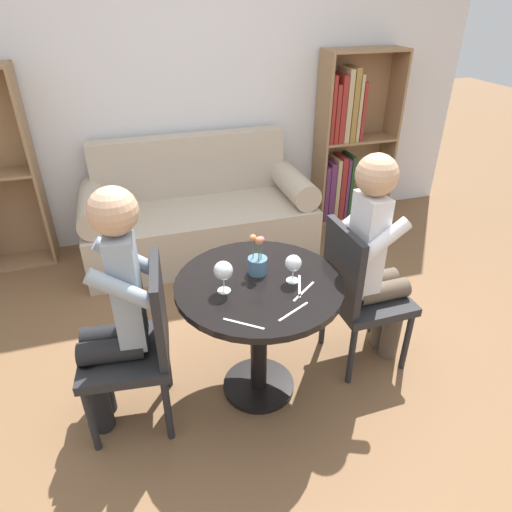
# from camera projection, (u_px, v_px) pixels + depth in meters

# --- Properties ---
(ground_plane) EXTENTS (16.00, 16.00, 0.00)m
(ground_plane) POSITION_uv_depth(u_px,v_px,m) (259.00, 386.00, 2.60)
(ground_plane) COLOR brown
(back_wall) EXTENTS (5.20, 0.05, 2.70)m
(back_wall) POSITION_uv_depth(u_px,v_px,m) (180.00, 76.00, 3.61)
(back_wall) COLOR silver
(back_wall) RESTS_ON ground_plane
(round_table) EXTENTS (0.83, 0.83, 0.72)m
(round_table) POSITION_uv_depth(u_px,v_px,m) (259.00, 309.00, 2.32)
(round_table) COLOR black
(round_table) RESTS_ON ground_plane
(couch) EXTENTS (1.83, 0.80, 0.92)m
(couch) POSITION_uv_depth(u_px,v_px,m) (199.00, 217.00, 3.79)
(couch) COLOR #B7A893
(couch) RESTS_ON ground_plane
(bookshelf_right) EXTENTS (0.72, 0.28, 1.52)m
(bookshelf_right) POSITION_uv_depth(u_px,v_px,m) (345.00, 143.00, 4.16)
(bookshelf_right) COLOR #93704C
(bookshelf_right) RESTS_ON ground_plane
(chair_left) EXTENTS (0.47, 0.47, 0.90)m
(chair_left) POSITION_uv_depth(u_px,v_px,m) (139.00, 342.00, 2.19)
(chair_left) COLOR #232326
(chair_left) RESTS_ON ground_plane
(chair_right) EXTENTS (0.43, 0.43, 0.90)m
(chair_right) POSITION_uv_depth(u_px,v_px,m) (358.00, 291.00, 2.55)
(chair_right) COLOR #232326
(chair_right) RESTS_ON ground_plane
(person_left) EXTENTS (0.44, 0.37, 1.29)m
(person_left) POSITION_uv_depth(u_px,v_px,m) (114.00, 310.00, 2.09)
(person_left) COLOR black
(person_left) RESTS_ON ground_plane
(person_right) EXTENTS (0.42, 0.35, 1.28)m
(person_right) POSITION_uv_depth(u_px,v_px,m) (376.00, 258.00, 2.48)
(person_right) COLOR brown
(person_right) RESTS_ON ground_plane
(wine_glass_left) EXTENTS (0.09, 0.09, 0.16)m
(wine_glass_left) POSITION_uv_depth(u_px,v_px,m) (223.00, 271.00, 2.11)
(wine_glass_left) COLOR white
(wine_glass_left) RESTS_ON round_table
(wine_glass_right) EXTENTS (0.08, 0.08, 0.14)m
(wine_glass_right) POSITION_uv_depth(u_px,v_px,m) (293.00, 264.00, 2.19)
(wine_glass_right) COLOR white
(wine_glass_right) RESTS_ON round_table
(flower_vase) EXTENTS (0.10, 0.10, 0.21)m
(flower_vase) POSITION_uv_depth(u_px,v_px,m) (258.00, 261.00, 2.27)
(flower_vase) COLOR slate
(flower_vase) RESTS_ON round_table
(knife_left_setting) EXTENTS (0.16, 0.13, 0.00)m
(knife_left_setting) POSITION_uv_depth(u_px,v_px,m) (304.00, 291.00, 2.16)
(knife_left_setting) COLOR silver
(knife_left_setting) RESTS_ON round_table
(fork_left_setting) EXTENTS (0.08, 0.18, 0.00)m
(fork_left_setting) POSITION_uv_depth(u_px,v_px,m) (300.00, 286.00, 2.20)
(fork_left_setting) COLOR silver
(fork_left_setting) RESTS_ON round_table
(knife_right_setting) EXTENTS (0.16, 0.13, 0.00)m
(knife_right_setting) POSITION_uv_depth(u_px,v_px,m) (244.00, 324.00, 1.95)
(knife_right_setting) COLOR silver
(knife_right_setting) RESTS_ON round_table
(fork_right_setting) EXTENTS (0.17, 0.10, 0.00)m
(fork_right_setting) POSITION_uv_depth(u_px,v_px,m) (294.00, 311.00, 2.03)
(fork_right_setting) COLOR silver
(fork_right_setting) RESTS_ON round_table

